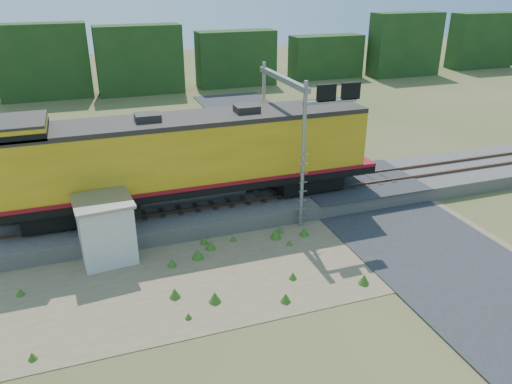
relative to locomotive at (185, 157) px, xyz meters
name	(u,v)px	position (x,y,z in m)	size (l,w,h in m)	color
ground	(284,265)	(3.01, -6.00, -3.51)	(140.00, 140.00, 0.00)	#475123
ballast	(243,204)	(3.01, 0.00, -3.11)	(70.00, 5.00, 0.80)	slate
rails	(243,196)	(3.01, 0.00, -2.63)	(70.00, 1.54, 0.16)	brown
dirt_shoulder	(238,267)	(1.01, -5.50, -3.49)	(26.00, 8.00, 0.03)	#8C7754
road	(407,232)	(10.01, -5.26, -3.42)	(7.00, 66.00, 0.86)	#38383A
tree_line_north	(152,64)	(3.01, 32.00, -0.44)	(130.00, 3.00, 6.50)	#1A3C15
weed_clumps	(207,279)	(-0.49, -5.90, -3.51)	(15.00, 6.20, 0.56)	#38671D
locomotive	(185,157)	(0.00, 0.00, 0.00)	(19.99, 3.05, 5.16)	black
shed	(106,229)	(-4.33, -2.76, -2.01)	(2.72, 2.72, 2.96)	silver
signal_gantry	(294,110)	(5.64, -0.68, 2.11)	(2.99, 6.20, 7.53)	gray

